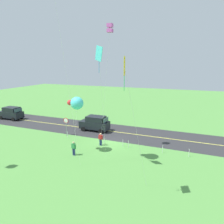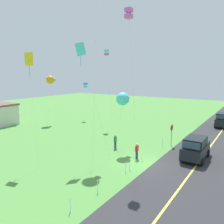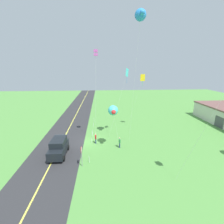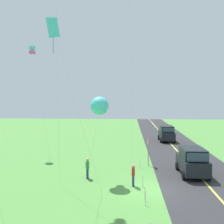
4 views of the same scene
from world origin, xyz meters
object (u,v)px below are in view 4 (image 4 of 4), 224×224
(car_parked_east_far, at_px, (167,133))
(kite_pink_drift, at_px, (32,50))
(person_adult_companion, at_px, (87,168))
(kite_blue_mid, at_px, (100,106))
(person_adult_near, at_px, (133,174))
(kite_orange_near, at_px, (54,31))
(car_suv_foreground, at_px, (192,161))
(stop_sign, at_px, (148,146))

(car_parked_east_far, relative_size, kite_pink_drift, 0.36)
(person_adult_companion, xyz_separation_m, kite_pink_drift, (9.68, 7.74, 10.76))
(kite_blue_mid, bearing_deg, person_adult_near, -122.32)
(car_parked_east_far, bearing_deg, kite_orange_near, 155.85)
(car_parked_east_far, relative_size, kite_orange_near, 0.39)
(car_parked_east_far, bearing_deg, car_suv_foreground, 179.23)
(car_parked_east_far, bearing_deg, person_adult_companion, 155.09)
(stop_sign, bearing_deg, kite_orange_near, 141.77)
(stop_sign, distance_m, kite_orange_near, 13.51)
(kite_blue_mid, xyz_separation_m, kite_orange_near, (-3.88, 2.41, 4.74))
(car_parked_east_far, relative_size, person_adult_near, 2.75)
(person_adult_companion, bearing_deg, person_adult_near, 124.95)
(person_adult_companion, xyz_separation_m, kite_blue_mid, (-0.01, -0.96, 4.82))
(kite_blue_mid, bearing_deg, person_adult_companion, 89.49)
(person_adult_companion, bearing_deg, car_suv_foreground, 159.86)
(kite_blue_mid, relative_size, kite_pink_drift, 0.53)
(kite_pink_drift, bearing_deg, person_adult_near, -135.11)
(stop_sign, distance_m, person_adult_near, 6.17)
(person_adult_companion, bearing_deg, kite_pink_drift, -81.57)
(kite_blue_mid, distance_m, kite_pink_drift, 14.32)
(person_adult_near, distance_m, kite_pink_drift, 19.26)
(kite_orange_near, bearing_deg, person_adult_near, -65.68)
(person_adult_near, xyz_separation_m, person_adult_companion, (1.64, 3.53, 0.00))
(stop_sign, relative_size, kite_orange_near, 0.23)
(stop_sign, distance_m, person_adult_companion, 6.65)
(person_adult_companion, bearing_deg, kite_blue_mid, 149.28)
(car_suv_foreground, relative_size, stop_sign, 1.72)
(car_suv_foreground, height_order, car_parked_east_far, same)
(kite_orange_near, bearing_deg, person_adult_companion, -20.39)
(stop_sign, height_order, person_adult_near, stop_sign)
(car_parked_east_far, xyz_separation_m, kite_blue_mid, (-18.52, 7.64, 4.53))
(car_suv_foreground, xyz_separation_m, stop_sign, (2.80, 3.37, 0.65))
(person_adult_near, xyz_separation_m, kite_pink_drift, (11.32, 11.28, 10.76))
(stop_sign, bearing_deg, car_suv_foreground, -129.73)
(stop_sign, relative_size, kite_pink_drift, 0.21)
(car_parked_east_far, height_order, stop_sign, stop_sign)
(person_adult_near, height_order, kite_pink_drift, kite_pink_drift)
(person_adult_near, distance_m, kite_blue_mid, 5.70)
(car_suv_foreground, distance_m, stop_sign, 4.43)
(car_parked_east_far, relative_size, person_adult_companion, 2.75)
(stop_sign, bearing_deg, car_parked_east_far, -14.21)
(person_adult_near, xyz_separation_m, kite_orange_near, (-2.25, 4.98, 9.56))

